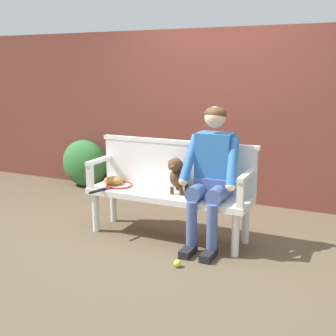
# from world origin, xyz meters

# --- Properties ---
(ground_plane) EXTENTS (40.00, 40.00, 0.00)m
(ground_plane) POSITION_xyz_m (0.00, 0.00, 0.00)
(ground_plane) COLOR brown
(brick_garden_fence) EXTENTS (8.00, 0.30, 2.18)m
(brick_garden_fence) POSITION_xyz_m (0.00, 1.62, 1.09)
(brick_garden_fence) COLOR brown
(brick_garden_fence) RESTS_ON ground
(hedge_bush_far_left) EXTENTS (0.71, 0.44, 0.68)m
(hedge_bush_far_left) POSITION_xyz_m (-1.94, 1.29, 0.34)
(hedge_bush_far_left) COLOR #337538
(hedge_bush_far_left) RESTS_ON ground
(garden_bench) EXTENTS (1.68, 0.47, 0.47)m
(garden_bench) POSITION_xyz_m (0.00, 0.00, 0.41)
(garden_bench) COLOR white
(garden_bench) RESTS_ON ground
(bench_backrest) EXTENTS (1.72, 0.06, 0.50)m
(bench_backrest) POSITION_xyz_m (0.00, 0.20, 0.73)
(bench_backrest) COLOR white
(bench_backrest) RESTS_ON garden_bench
(bench_armrest_left_end) EXTENTS (0.06, 0.47, 0.28)m
(bench_armrest_left_end) POSITION_xyz_m (-0.80, -0.08, 0.67)
(bench_armrest_left_end) COLOR white
(bench_armrest_left_end) RESTS_ON garden_bench
(bench_armrest_right_end) EXTENTS (0.06, 0.47, 0.28)m
(bench_armrest_right_end) POSITION_xyz_m (0.80, -0.08, 0.67)
(bench_armrest_right_end) COLOR white
(bench_armrest_right_end) RESTS_ON garden_bench
(person_seated) EXTENTS (0.56, 0.63, 1.34)m
(person_seated) POSITION_xyz_m (0.46, -0.01, 0.74)
(person_seated) COLOR black
(person_seated) RESTS_ON ground
(dog_on_bench) EXTENTS (0.20, 0.38, 0.38)m
(dog_on_bench) POSITION_xyz_m (0.11, 0.01, 0.66)
(dog_on_bench) COLOR brown
(dog_on_bench) RESTS_ON garden_bench
(tennis_racket) EXTENTS (0.35, 0.58, 0.03)m
(tennis_racket) POSITION_xyz_m (-0.58, -0.02, 0.48)
(tennis_racket) COLOR red
(tennis_racket) RESTS_ON garden_bench
(baseball_glove) EXTENTS (0.23, 0.18, 0.09)m
(baseball_glove) POSITION_xyz_m (-0.65, 0.02, 0.52)
(baseball_glove) COLOR #9E6B2D
(baseball_glove) RESTS_ON garden_bench
(tennis_ball) EXTENTS (0.07, 0.07, 0.07)m
(tennis_ball) POSITION_xyz_m (0.37, -0.61, 0.03)
(tennis_ball) COLOR #CCDB33
(tennis_ball) RESTS_ON ground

